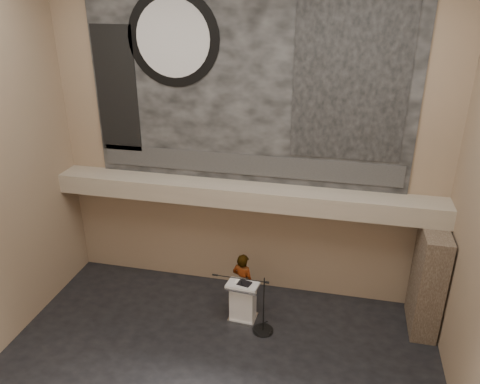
# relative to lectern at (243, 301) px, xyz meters

# --- Properties ---
(wall_back) EXTENTS (10.00, 0.02, 8.50)m
(wall_back) POSITION_rel_lectern_xyz_m (-0.26, 1.60, 3.70)
(wall_back) COLOR #8C7258
(wall_back) RESTS_ON floor
(wall_front) EXTENTS (10.00, 0.02, 8.50)m
(wall_front) POSITION_rel_lectern_xyz_m (-0.26, -6.40, 3.70)
(wall_front) COLOR #8C7258
(wall_front) RESTS_ON floor
(soffit) EXTENTS (10.00, 0.80, 0.50)m
(soffit) POSITION_rel_lectern_xyz_m (-0.26, 1.20, 2.40)
(soffit) COLOR gray
(soffit) RESTS_ON wall_back
(sprinkler_left) EXTENTS (0.04, 0.04, 0.06)m
(sprinkler_left) POSITION_rel_lectern_xyz_m (-1.86, 1.15, 2.12)
(sprinkler_left) COLOR #B2893D
(sprinkler_left) RESTS_ON soffit
(sprinkler_right) EXTENTS (0.04, 0.04, 0.06)m
(sprinkler_right) POSITION_rel_lectern_xyz_m (1.64, 1.15, 2.12)
(sprinkler_right) COLOR #B2893D
(sprinkler_right) RESTS_ON soffit
(banner) EXTENTS (8.00, 0.05, 5.00)m
(banner) POSITION_rel_lectern_xyz_m (-0.26, 1.57, 5.15)
(banner) COLOR black
(banner) RESTS_ON wall_back
(banner_text_strip) EXTENTS (7.76, 0.02, 0.55)m
(banner_text_strip) POSITION_rel_lectern_xyz_m (-0.26, 1.53, 3.10)
(banner_text_strip) COLOR #2C2C2C
(banner_text_strip) RESTS_ON banner
(banner_clock_rim) EXTENTS (2.30, 0.02, 2.30)m
(banner_clock_rim) POSITION_rel_lectern_xyz_m (-2.06, 1.53, 6.15)
(banner_clock_rim) COLOR black
(banner_clock_rim) RESTS_ON banner
(banner_clock_face) EXTENTS (1.84, 0.02, 1.84)m
(banner_clock_face) POSITION_rel_lectern_xyz_m (-2.06, 1.51, 6.15)
(banner_clock_face) COLOR silver
(banner_clock_face) RESTS_ON banner
(banner_building_print) EXTENTS (2.60, 0.02, 3.60)m
(banner_building_print) POSITION_rel_lectern_xyz_m (2.14, 1.53, 5.25)
(banner_building_print) COLOR black
(banner_building_print) RESTS_ON banner
(banner_brick_print) EXTENTS (1.10, 0.02, 3.20)m
(banner_brick_print) POSITION_rel_lectern_xyz_m (-3.66, 1.53, 4.85)
(banner_brick_print) COLOR black
(banner_brick_print) RESTS_ON banner
(stone_pier) EXTENTS (0.60, 1.40, 2.70)m
(stone_pier) POSITION_rel_lectern_xyz_m (4.39, 0.75, 0.80)
(stone_pier) COLOR #413328
(stone_pier) RESTS_ON floor
(lectern) EXTENTS (0.81, 0.60, 1.14)m
(lectern) POSITION_rel_lectern_xyz_m (0.00, 0.00, 0.00)
(lectern) COLOR silver
(lectern) RESTS_ON floor
(binder) EXTENTS (0.37, 0.32, 0.04)m
(binder) POSITION_rel_lectern_xyz_m (0.04, -0.03, 0.56)
(binder) COLOR black
(binder) RESTS_ON lectern
(papers) EXTENTS (0.22, 0.29, 0.00)m
(papers) POSITION_rel_lectern_xyz_m (-0.11, 0.01, 0.55)
(papers) COLOR white
(papers) RESTS_ON lectern
(speaker_person) EXTENTS (0.70, 0.58, 1.67)m
(speaker_person) POSITION_rel_lectern_xyz_m (-0.09, 0.41, 0.28)
(speaker_person) COLOR white
(speaker_person) RESTS_ON floor
(mic_stand) EXTENTS (1.54, 0.52, 1.56)m
(mic_stand) POSITION_rel_lectern_xyz_m (0.54, -0.32, -0.32)
(mic_stand) COLOR black
(mic_stand) RESTS_ON floor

